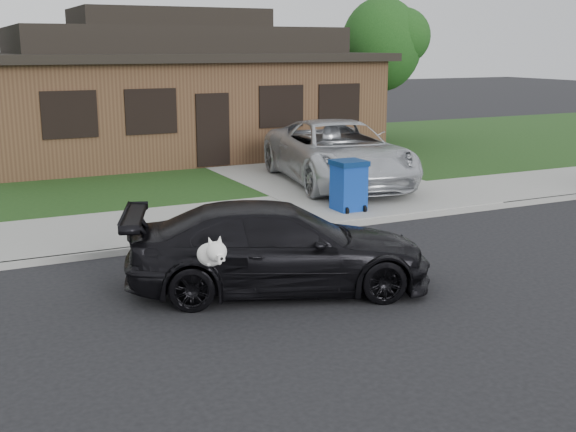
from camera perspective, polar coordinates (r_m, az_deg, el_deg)
name	(u,v)px	position (r m, az deg, el deg)	size (l,w,h in m)	color
ground	(216,315)	(10.00, -5.74, -7.82)	(120.00, 120.00, 0.00)	black
sidewalk	(127,230)	(14.57, -12.58, -1.07)	(60.00, 3.00, 0.12)	gray
curb	(148,248)	(13.16, -11.04, -2.53)	(60.00, 0.12, 0.12)	gray
lawn	(62,169)	(22.29, -17.43, 3.56)	(60.00, 13.00, 0.13)	#193814
driveway	(290,169)	(21.19, 0.12, 3.70)	(4.50, 13.00, 0.14)	gray
sedan	(279,248)	(10.77, -0.75, -2.51)	(4.88, 3.23, 1.31)	black
minivan	(338,152)	(18.56, 3.96, 5.03)	(2.66, 5.76, 1.60)	silver
recycling_bin	(349,185)	(15.56, 4.82, 2.43)	(0.67, 0.71, 1.10)	#0E369B
house	(171,91)	(24.87, -9.23, 9.74)	(12.60, 8.60, 4.65)	#422B1C
tree_1	(386,43)	(27.77, 7.77, 13.40)	(3.15, 3.00, 5.25)	#332114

